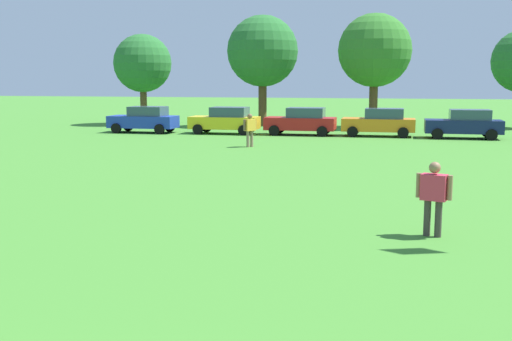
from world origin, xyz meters
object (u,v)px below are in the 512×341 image
at_px(parked_car_blue_0, 144,119).
at_px(tree_left, 263,51).
at_px(adult_bystander, 434,192).
at_px(parked_car_orange_3, 380,122).
at_px(parked_car_yellow_1, 226,120).
at_px(parked_car_navy_4, 465,124).
at_px(tree_far_left, 143,64).
at_px(tree_right, 375,51).
at_px(bystander_near_trees, 250,127).
at_px(parked_car_red_2, 302,121).

distance_m(parked_car_blue_0, tree_left, 10.45).
distance_m(adult_bystander, parked_car_orange_3, 24.17).
xyz_separation_m(parked_car_yellow_1, parked_car_navy_4, (14.34, 0.07, 0.00)).
height_order(tree_far_left, tree_right, tree_right).
distance_m(adult_bystander, parked_car_yellow_1, 26.33).
xyz_separation_m(parked_car_orange_3, tree_left, (-8.60, 6.34, 4.52)).
bearing_deg(tree_right, adult_bystander, -85.26).
relative_size(bystander_near_trees, parked_car_yellow_1, 0.39).
distance_m(parked_car_red_2, parked_car_orange_3, 4.72).
height_order(parked_car_blue_0, tree_far_left, tree_far_left).
height_order(parked_car_orange_3, tree_left, tree_left).
height_order(adult_bystander, tree_far_left, tree_far_left).
relative_size(parked_car_blue_0, tree_far_left, 0.64).
bearing_deg(parked_car_blue_0, parked_car_red_2, -176.67).
distance_m(adult_bystander, parked_car_blue_0, 28.72).
height_order(parked_car_red_2, tree_right, tree_right).
distance_m(parked_car_blue_0, parked_car_navy_4, 19.67).
distance_m(parked_car_orange_3, parked_car_navy_4, 4.85).
xyz_separation_m(parked_car_yellow_1, parked_car_orange_3, (9.51, 0.36, 0.00)).
bearing_deg(parked_car_navy_4, parked_car_yellow_1, 0.29).
bearing_deg(tree_far_left, parked_car_red_2, -25.64).
bearing_deg(tree_far_left, parked_car_orange_3, -19.02).
distance_m(parked_car_yellow_1, parked_car_orange_3, 9.51).
bearing_deg(adult_bystander, parked_car_red_2, -57.56).
height_order(parked_car_yellow_1, tree_far_left, tree_far_left).
relative_size(parked_car_blue_0, tree_right, 0.54).
distance_m(parked_car_yellow_1, parked_car_red_2, 4.80).
bearing_deg(tree_left, bystander_near_trees, -80.32).
xyz_separation_m(bystander_near_trees, parked_car_yellow_1, (-3.26, 7.09, -0.14)).
bearing_deg(parked_car_blue_0, tree_right, -152.50).
height_order(adult_bystander, parked_car_navy_4, parked_car_navy_4).
xyz_separation_m(tree_far_left, tree_left, (9.18, 0.22, 0.82)).
height_order(bystander_near_trees, parked_car_navy_4, bystander_near_trees).
height_order(adult_bystander, parked_car_red_2, parked_car_red_2).
relative_size(parked_car_red_2, tree_right, 0.54).
distance_m(parked_car_blue_0, tree_right, 16.57).
distance_m(parked_car_red_2, parked_car_navy_4, 9.55).
height_order(parked_car_blue_0, tree_right, tree_right).
bearing_deg(parked_car_navy_4, tree_left, -26.26).
bearing_deg(tree_far_left, adult_bystander, -56.97).
xyz_separation_m(bystander_near_trees, parked_car_red_2, (1.53, 7.31, -0.14)).
bearing_deg(parked_car_navy_4, adult_bystander, 82.90).
bearing_deg(bystander_near_trees, tree_right, -163.22).
bearing_deg(tree_far_left, tree_left, 1.35).
bearing_deg(parked_car_orange_3, parked_car_navy_4, 176.65).
relative_size(adult_bystander, parked_car_navy_4, 0.38).
bearing_deg(tree_left, parked_car_red_2, -59.09).
height_order(bystander_near_trees, tree_right, tree_right).
height_order(bystander_near_trees, parked_car_blue_0, bystander_near_trees).
xyz_separation_m(parked_car_red_2, tree_right, (4.04, 6.78, 4.51)).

